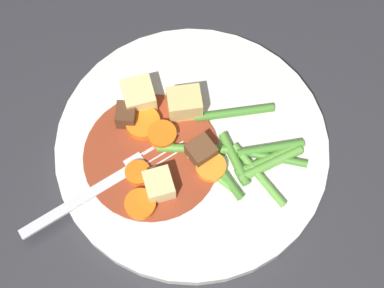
{
  "coord_description": "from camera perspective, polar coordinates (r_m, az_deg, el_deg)",
  "views": [
    {
      "loc": [
        0.01,
        0.23,
        0.54
      ],
      "look_at": [
        0.0,
        0.0,
        0.01
      ],
      "focal_mm": 54.94,
      "sensor_mm": 36.0,
      "label": 1
    }
  ],
  "objects": [
    {
      "name": "ground_plane",
      "position": [
        0.59,
        0.0,
        -0.57
      ],
      "size": [
        3.0,
        3.0,
        0.0
      ],
      "primitive_type": "plane",
      "color": "#2D2D33"
    },
    {
      "name": "dinner_plate",
      "position": [
        0.58,
        0.0,
        -0.29
      ],
      "size": [
        0.27,
        0.27,
        0.01
      ],
      "primitive_type": "cylinder",
      "color": "white",
      "rests_on": "ground_plane"
    },
    {
      "name": "stew_sauce",
      "position": [
        0.57,
        -3.94,
        -1.12
      ],
      "size": [
        0.13,
        0.13,
        0.0
      ],
      "primitive_type": "cylinder",
      "color": "#93381E",
      "rests_on": "dinner_plate"
    },
    {
      "name": "carrot_slice_0",
      "position": [
        0.55,
        -5.03,
        -5.88
      ],
      "size": [
        0.03,
        0.03,
        0.01
      ],
      "primitive_type": "cylinder",
      "rotation": [
        0.0,
        0.0,
        6.13
      ],
      "color": "orange",
      "rests_on": "dinner_plate"
    },
    {
      "name": "carrot_slice_1",
      "position": [
        0.57,
        -2.9,
        0.83
      ],
      "size": [
        0.04,
        0.04,
        0.01
      ],
      "primitive_type": "cylinder",
      "rotation": [
        0.0,
        0.0,
        1.91
      ],
      "color": "orange",
      "rests_on": "dinner_plate"
    },
    {
      "name": "carrot_slice_2",
      "position": [
        0.56,
        -5.27,
        -2.82
      ],
      "size": [
        0.03,
        0.03,
        0.01
      ],
      "primitive_type": "cylinder",
      "rotation": [
        0.0,
        0.0,
        4.38
      ],
      "color": "orange",
      "rests_on": "dinner_plate"
    },
    {
      "name": "carrot_slice_3",
      "position": [
        0.58,
        -4.77,
        2.0
      ],
      "size": [
        0.05,
        0.05,
        0.01
      ],
      "primitive_type": "cylinder",
      "rotation": [
        0.0,
        0.0,
        0.84
      ],
      "color": "orange",
      "rests_on": "dinner_plate"
    },
    {
      "name": "carrot_slice_4",
      "position": [
        0.56,
        1.84,
        -2.28
      ],
      "size": [
        0.03,
        0.03,
        0.01
      ],
      "primitive_type": "cylinder",
      "rotation": [
        0.0,
        0.0,
        3.36
      ],
      "color": "orange",
      "rests_on": "dinner_plate"
    },
    {
      "name": "potato_chunk_0",
      "position": [
        0.55,
        -3.22,
        -4.03
      ],
      "size": [
        0.03,
        0.03,
        0.02
      ],
      "primitive_type": "cube",
      "rotation": [
        0.0,
        0.0,
        4.96
      ],
      "color": "#EAD68C",
      "rests_on": "dinner_plate"
    },
    {
      "name": "potato_chunk_1",
      "position": [
        0.58,
        -5.18,
        4.65
      ],
      "size": [
        0.04,
        0.04,
        0.03
      ],
      "primitive_type": "cube",
      "rotation": [
        0.0,
        0.0,
        4.95
      ],
      "color": "#EAD68C",
      "rests_on": "dinner_plate"
    },
    {
      "name": "potato_chunk_2",
      "position": [
        0.58,
        -0.73,
        3.93
      ],
      "size": [
        0.04,
        0.03,
        0.03
      ],
      "primitive_type": "cube",
      "rotation": [
        0.0,
        0.0,
        0.11
      ],
      "color": "#E5CC7A",
      "rests_on": "dinner_plate"
    },
    {
      "name": "meat_chunk_0",
      "position": [
        0.56,
        0.89,
        -0.75
      ],
      "size": [
        0.03,
        0.03,
        0.02
      ],
      "primitive_type": "cube",
      "rotation": [
        0.0,
        0.0,
        5.29
      ],
      "color": "brown",
      "rests_on": "dinner_plate"
    },
    {
      "name": "meat_chunk_1",
      "position": [
        0.58,
        -6.39,
        2.76
      ],
      "size": [
        0.02,
        0.02,
        0.02
      ],
      "primitive_type": "cube",
      "rotation": [
        0.0,
        0.0,
        4.61
      ],
      "color": "#56331E",
      "rests_on": "dinner_plate"
    },
    {
      "name": "green_bean_0",
      "position": [
        0.56,
        4.14,
        -1.45
      ],
      "size": [
        0.03,
        0.05,
        0.01
      ],
      "primitive_type": "cylinder",
      "rotation": [
        0.0,
        1.57,
        1.93
      ],
      "color": "#599E38",
      "rests_on": "dinner_plate"
    },
    {
      "name": "green_bean_1",
      "position": [
        0.57,
        8.01,
        -1.35
      ],
      "size": [
        0.06,
        0.02,
        0.01
      ],
      "primitive_type": "cylinder",
      "rotation": [
        0.0,
        1.57,
        2.91
      ],
      "color": "#4C8E33",
      "rests_on": "dinner_plate"
    },
    {
      "name": "green_bean_2",
      "position": [
        0.57,
        7.57,
        -0.42
      ],
      "size": [
        0.06,
        0.02,
        0.01
      ],
      "primitive_type": "cylinder",
      "rotation": [
        0.0,
        1.57,
        3.28
      ],
      "color": "#4C8E33",
      "rests_on": "dinner_plate"
    },
    {
      "name": "green_bean_3",
      "position": [
        0.58,
        4.11,
        3.07
      ],
      "size": [
        0.08,
        0.02,
        0.01
      ],
      "primitive_type": "cylinder",
      "rotation": [
        0.0,
        1.57,
        3.25
      ],
      "color": "#4C8E33",
      "rests_on": "dinner_plate"
    },
    {
      "name": "green_bean_4",
      "position": [
        0.56,
        6.48,
        -2.99
      ],
      "size": [
        0.05,
        0.07,
        0.01
      ],
      "primitive_type": "cylinder",
      "rotation": [
        0.0,
        1.57,
        2.18
      ],
      "color": "#66AD42",
      "rests_on": "dinner_plate"
    },
    {
      "name": "green_bean_5",
      "position": [
        0.57,
        7.56,
        -1.34
      ],
      "size": [
        0.07,
        0.04,
        0.01
      ],
      "primitive_type": "cylinder",
      "rotation": [
        0.0,
        1.57,
        3.55
      ],
      "color": "#599E38",
      "rests_on": "dinner_plate"
    },
    {
      "name": "green_bean_6",
      "position": [
        0.56,
        2.29,
        -3.12
      ],
      "size": [
        0.05,
        0.05,
        0.01
      ],
      "primitive_type": "cylinder",
      "rotation": [
        0.0,
        1.57,
        2.41
      ],
      "color": "#66AD42",
      "rests_on": "dinner_plate"
    },
    {
      "name": "green_bean_7",
      "position": [
        0.56,
        7.61,
        -1.93
      ],
      "size": [
        0.07,
        0.04,
        0.01
      ],
      "primitive_type": "cylinder",
      "rotation": [
        0.0,
        1.57,
        3.57
      ],
      "color": "#66AD42",
      "rests_on": "dinner_plate"
    },
    {
      "name": "green_bean_8",
      "position": [
        0.56,
        3.25,
        -3.13
      ],
      "size": [
        0.03,
        0.05,
        0.01
      ],
      "primitive_type": "cylinder",
      "rotation": [
        0.0,
        1.57,
        2.11
      ],
      "color": "#4C8E33",
      "rests_on": "dinner_plate"
    },
    {
      "name": "green_bean_9",
      "position": [
        0.57,
        0.34,
        -0.42
      ],
      "size": [
        0.07,
        0.01,
        0.01
      ],
      "primitive_type": "cylinder",
      "rotation": [
        0.0,
        1.57,
        3.07
      ],
      "color": "#599E38",
      "rests_on": "dinner_plate"
    },
    {
      "name": "fork",
      "position": [
        0.56,
        -8.02,
        -3.71
      ],
      "size": [
        0.16,
        0.1,
        0.0
      ],
      "color": "silver",
      "rests_on": "dinner_plate"
    }
  ]
}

